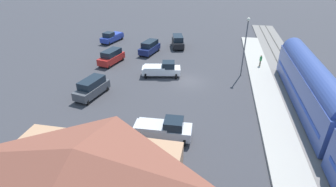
# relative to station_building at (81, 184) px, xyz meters

# --- Properties ---
(ground_plane) EXTENTS (200.00, 200.00, 0.00)m
(ground_plane) POSITION_rel_station_building_xyz_m (-4.00, -22.00, -3.00)
(ground_plane) COLOR #38383D
(railway_track) EXTENTS (4.80, 70.00, 0.30)m
(railway_track) POSITION_rel_station_building_xyz_m (-18.00, -22.00, -2.91)
(railway_track) COLOR slate
(railway_track) RESTS_ON ground
(platform) EXTENTS (3.20, 46.00, 0.30)m
(platform) POSITION_rel_station_building_xyz_m (-14.00, -22.00, -2.85)
(platform) COLOR #A8A399
(platform) RESTS_ON ground
(station_building) EXTENTS (12.33, 8.89, 5.80)m
(station_building) POSITION_rel_station_building_xyz_m (0.00, 0.00, 0.00)
(station_building) COLOR tan
(station_building) RESTS_ON ground
(pedestrian_on_platform) EXTENTS (0.36, 0.36, 1.71)m
(pedestrian_on_platform) POSITION_rel_station_building_xyz_m (-14.22, -29.13, -1.72)
(pedestrian_on_platform) COLOR brown
(pedestrian_on_platform) RESTS_ON platform
(suv_black) EXTENTS (3.09, 5.23, 2.22)m
(suv_black) POSITION_rel_station_building_xyz_m (-0.24, -36.67, -1.86)
(suv_black) COLOR black
(suv_black) RESTS_ON ground
(suv_red) EXTENTS (3.03, 5.22, 2.22)m
(suv_red) POSITION_rel_station_building_xyz_m (8.83, -26.44, -1.86)
(suv_red) COLOR red
(suv_red) RESTS_ON ground
(pickup_silver) EXTENTS (5.47, 2.64, 2.14)m
(pickup_silver) POSITION_rel_station_building_xyz_m (-3.26, -9.21, -1.98)
(pickup_silver) COLOR silver
(pickup_silver) RESTS_ON ground
(suv_charcoal) EXTENTS (2.95, 5.20, 2.22)m
(suv_charcoal) POSITION_rel_station_building_xyz_m (7.06, -15.76, -1.86)
(suv_charcoal) COLOR #47494F
(suv_charcoal) RESTS_ON ground
(suv_navy) EXTENTS (2.97, 5.21, 2.22)m
(suv_navy) POSITION_rel_station_building_xyz_m (4.08, -32.25, -1.86)
(suv_navy) COLOR navy
(suv_navy) RESTS_ON ground
(pickup_white) EXTENTS (5.66, 3.22, 2.14)m
(pickup_white) POSITION_rel_station_building_xyz_m (-0.08, -23.21, -1.98)
(pickup_white) COLOR white
(pickup_white) RESTS_ON ground
(pickup_blue) EXTENTS (3.21, 5.71, 2.14)m
(pickup_blue) POSITION_rel_station_building_xyz_m (13.21, -37.49, -1.98)
(pickup_blue) COLOR #283D9E
(pickup_blue) RESTS_ON ground
(light_pole_near_platform) EXTENTS (0.44, 0.44, 8.20)m
(light_pole_near_platform) POSITION_rel_station_building_xyz_m (-11.20, -25.49, 2.12)
(light_pole_near_platform) COLOR #515156
(light_pole_near_platform) RESTS_ON ground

